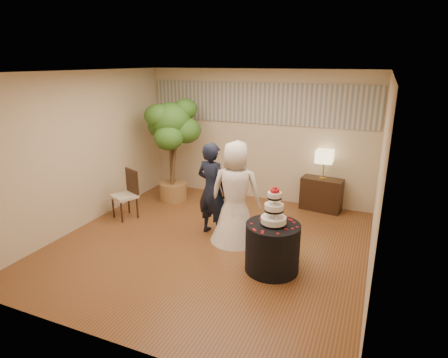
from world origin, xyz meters
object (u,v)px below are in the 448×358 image
at_px(groom, 212,189).
at_px(ficus_tree, 171,150).
at_px(wedding_cake, 274,206).
at_px(table_lamp, 324,165).
at_px(cake_table, 272,247).
at_px(side_chair, 124,195).
at_px(console, 321,194).
at_px(bride, 236,192).

bearing_deg(groom, ficus_tree, -25.06).
bearing_deg(wedding_cake, ficus_tree, 144.65).
distance_m(table_lamp, ficus_tree, 3.19).
xyz_separation_m(cake_table, side_chair, (-3.17, 0.75, 0.11)).
relative_size(groom, console, 2.03).
bearing_deg(cake_table, groom, 149.11).
bearing_deg(console, bride, -112.77).
relative_size(groom, table_lamp, 2.85).
distance_m(groom, bride, 0.48).
height_order(bride, cake_table, bride).
bearing_deg(console, side_chair, -143.89).
xyz_separation_m(console, side_chair, (-3.46, -1.91, 0.14)).
bearing_deg(groom, console, -116.91).
bearing_deg(ficus_tree, side_chair, -105.50).
relative_size(groom, cake_table, 2.10).
xyz_separation_m(bride, console, (1.13, 1.96, -0.53)).
relative_size(wedding_cake, ficus_tree, 0.25).
xyz_separation_m(groom, table_lamp, (1.61, 1.87, 0.14)).
relative_size(console, ficus_tree, 0.36).
xyz_separation_m(bride, cake_table, (0.85, -0.70, -0.51)).
distance_m(groom, table_lamp, 2.47).
bearing_deg(groom, bride, -177.34).
bearing_deg(table_lamp, side_chair, -151.18).
xyz_separation_m(groom, cake_table, (1.32, -0.79, -0.46)).
distance_m(bride, wedding_cake, 1.10).
bearing_deg(cake_table, wedding_cake, 0.00).
bearing_deg(side_chair, cake_table, 11.25).
height_order(bride, side_chair, bride).
bearing_deg(ficus_tree, wedding_cake, -35.35).
bearing_deg(table_lamp, cake_table, -96.21).
distance_m(bride, cake_table, 1.21).
distance_m(console, table_lamp, 0.63).
bearing_deg(console, table_lamp, 0.00).
height_order(cake_table, table_lamp, table_lamp).
xyz_separation_m(cake_table, ficus_tree, (-2.83, 2.00, 0.76)).
distance_m(cake_table, side_chair, 3.26).
height_order(console, side_chair, side_chair).
distance_m(ficus_tree, side_chair, 1.45).
height_order(console, ficus_tree, ficus_tree).
bearing_deg(ficus_tree, bride, -33.46).
height_order(groom, ficus_tree, ficus_tree).
bearing_deg(bride, ficus_tree, -43.74).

